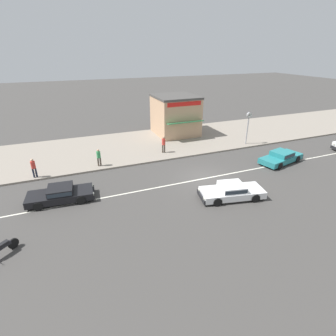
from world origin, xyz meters
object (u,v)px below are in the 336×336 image
at_px(sedan_black_1, 61,194).
at_px(sedan_teal_2, 281,157).
at_px(street_clock, 248,121).
at_px(pedestrian_mid_kerb, 164,143).
at_px(pedestrian_near_clock, 99,156).
at_px(pedestrian_by_shop, 33,167).
at_px(shopfront_corner_warung, 175,115).
at_px(sedan_white_0, 232,191).
at_px(motorcycle_0, 0,250).

distance_m(sedan_black_1, sedan_teal_2, 18.99).
bearing_deg(street_clock, pedestrian_mid_kerb, 174.60).
height_order(sedan_black_1, pedestrian_near_clock, pedestrian_near_clock).
height_order(pedestrian_by_shop, shopfront_corner_warung, shopfront_corner_warung).
xyz_separation_m(sedan_white_0, shopfront_corner_warung, (2.24, 15.20, 1.89)).
distance_m(sedan_black_1, pedestrian_mid_kerb, 11.24).
xyz_separation_m(street_clock, pedestrian_near_clock, (-15.64, -0.07, -1.59)).
bearing_deg(pedestrian_mid_kerb, pedestrian_by_shop, -173.43).
distance_m(pedestrian_by_shop, shopfront_corner_warung, 16.71).
xyz_separation_m(sedan_black_1, street_clock, (18.93, 4.76, 2.10)).
bearing_deg(shopfront_corner_warung, pedestrian_by_shop, -155.67).
xyz_separation_m(sedan_white_0, street_clock, (7.84, 8.80, 2.10)).
relative_size(pedestrian_mid_kerb, pedestrian_by_shop, 1.03).
bearing_deg(pedestrian_near_clock, sedan_white_0, -48.22).
xyz_separation_m(sedan_black_1, shopfront_corner_warung, (13.33, 11.17, 1.89)).
bearing_deg(pedestrian_mid_kerb, motorcycle_0, -141.26).
distance_m(sedan_black_1, pedestrian_near_clock, 5.76).
bearing_deg(pedestrian_mid_kerb, sedan_white_0, -81.88).
height_order(sedan_black_1, motorcycle_0, sedan_black_1).
bearing_deg(sedan_white_0, shopfront_corner_warung, 81.60).
bearing_deg(pedestrian_near_clock, shopfront_corner_warung, 32.80).
distance_m(sedan_teal_2, shopfront_corner_warung, 13.00).
relative_size(pedestrian_near_clock, pedestrian_by_shop, 0.97).
distance_m(sedan_white_0, pedestrian_by_shop, 15.40).
bearing_deg(street_clock, pedestrian_by_shop, -178.74).
distance_m(pedestrian_near_clock, pedestrian_by_shop, 5.15).
height_order(pedestrian_near_clock, pedestrian_mid_kerb, pedestrian_mid_kerb).
height_order(motorcycle_0, street_clock, street_clock).
bearing_deg(motorcycle_0, sedan_white_0, 2.17).
xyz_separation_m(pedestrian_near_clock, shopfront_corner_warung, (10.04, 6.47, 1.37)).
relative_size(motorcycle_0, street_clock, 0.44).
relative_size(sedan_white_0, pedestrian_mid_kerb, 2.87).
distance_m(street_clock, shopfront_corner_warung, 8.51).
height_order(sedan_white_0, sedan_black_1, same).
bearing_deg(motorcycle_0, shopfront_corner_warung, 43.92).
distance_m(sedan_white_0, sedan_black_1, 11.80).
distance_m(sedan_white_0, pedestrian_mid_kerb, 9.78).
xyz_separation_m(street_clock, pedestrian_by_shop, (-20.78, -0.46, -1.55)).
distance_m(street_clock, pedestrian_by_shop, 20.84).
bearing_deg(pedestrian_by_shop, street_clock, 1.26).
bearing_deg(shopfront_corner_warung, sedan_teal_2, -63.92).
relative_size(pedestrian_mid_kerb, shopfront_corner_warung, 0.29).
distance_m(sedan_black_1, motorcycle_0, 5.47).
distance_m(sedan_teal_2, pedestrian_by_shop, 21.36).
bearing_deg(sedan_teal_2, shopfront_corner_warung, 116.08).
bearing_deg(sedan_black_1, sedan_white_0, -19.99).
bearing_deg(shopfront_corner_warung, motorcycle_0, -136.08).
relative_size(street_clock, pedestrian_mid_kerb, 2.09).
height_order(street_clock, shopfront_corner_warung, shopfront_corner_warung).
distance_m(sedan_white_0, street_clock, 11.97).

